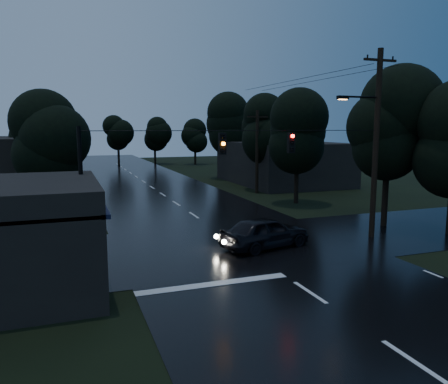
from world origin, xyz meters
TOP-DOWN VIEW (x-y plane):
  - ground at (0.00, 0.00)m, footprint 160.00×160.00m
  - main_road at (0.00, 30.00)m, footprint 12.00×120.00m
  - cross_street at (0.00, 12.00)m, footprint 60.00×9.00m
  - building_far_right at (14.00, 34.00)m, footprint 10.00×14.00m
  - building_far_left at (-14.00, 40.00)m, footprint 10.00×16.00m
  - utility_pole_main at (7.41, 11.00)m, footprint 3.50×0.30m
  - utility_pole_far at (8.30, 28.00)m, footprint 2.00×0.30m
  - anchor_pole_left at (-7.50, 11.00)m, footprint 0.18×0.18m
  - span_signals at (0.56, 10.99)m, footprint 15.00×0.37m
  - tree_corner_near at (10.00, 13.00)m, footprint 4.48×4.48m
  - tree_left_a at (-9.00, 22.00)m, footprint 3.92×3.92m
  - tree_left_b at (-9.60, 30.00)m, footprint 4.20×4.20m
  - tree_left_c at (-10.20, 40.00)m, footprint 4.48×4.48m
  - tree_right_a at (9.00, 22.00)m, footprint 4.20×4.20m
  - tree_right_b at (9.60, 30.00)m, footprint 4.48×4.48m
  - tree_right_c at (10.20, 40.00)m, footprint 4.76×4.76m
  - car at (1.08, 11.03)m, footprint 5.01×2.96m

SIDE VIEW (x-z plane):
  - ground at x=0.00m, z-range 0.00..0.00m
  - main_road at x=0.00m, z-range -0.01..0.01m
  - cross_street at x=0.00m, z-range -0.01..0.01m
  - car at x=1.08m, z-range 0.00..1.60m
  - building_far_right at x=14.00m, z-range 0.00..4.40m
  - building_far_left at x=-14.00m, z-range 0.00..5.00m
  - anchor_pole_left at x=-7.50m, z-range 0.00..6.00m
  - utility_pole_far at x=8.30m, z-range 0.13..7.63m
  - tree_left_a at x=-9.00m, z-range 1.11..9.37m
  - span_signals at x=0.56m, z-range 4.69..5.80m
  - utility_pole_main at x=7.41m, z-range 0.26..10.26m
  - tree_left_b at x=-9.60m, z-range 1.19..10.04m
  - tree_right_a at x=9.00m, z-range 1.19..10.04m
  - tree_corner_near at x=10.00m, z-range 1.27..10.71m
  - tree_left_c at x=-10.20m, z-range 1.27..10.71m
  - tree_right_b at x=9.60m, z-range 1.27..10.71m
  - tree_right_c at x=10.20m, z-range 1.35..11.38m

